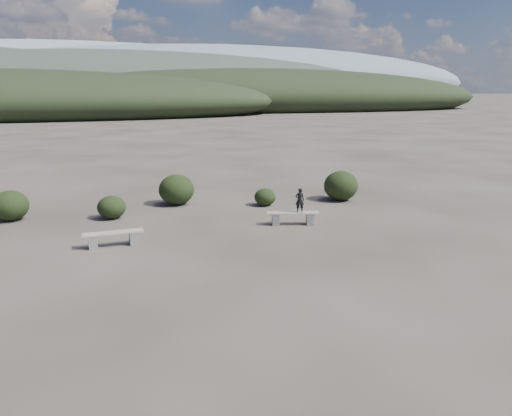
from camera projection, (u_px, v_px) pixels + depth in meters
name	position (u px, v px, depth m)	size (l,w,h in m)	color
ground	(297.00, 277.00, 13.32)	(1200.00, 1200.00, 0.00)	#322C27
bench_left	(113.00, 238.00, 15.85)	(1.91, 0.52, 0.47)	gray
bench_right	(293.00, 217.00, 18.41)	(1.94, 0.88, 0.47)	gray
seated_person	(300.00, 200.00, 18.27)	(0.33, 0.22, 0.90)	black
shrub_a	(112.00, 207.00, 19.28)	(1.09, 1.09, 0.89)	black
shrub_b	(176.00, 190.00, 21.60)	(1.53, 1.53, 1.31)	black
shrub_c	(265.00, 197.00, 21.47)	(0.93, 0.93, 0.74)	black
shrub_d	(341.00, 186.00, 22.45)	(1.52, 1.52, 1.33)	black
shrub_e	(346.00, 183.00, 24.36)	(1.09, 1.09, 0.90)	black
shrub_f	(10.00, 206.00, 18.97)	(1.36, 1.36, 1.15)	black
mountain_ridges	(94.00, 81.00, 324.18)	(500.00, 400.00, 56.00)	black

